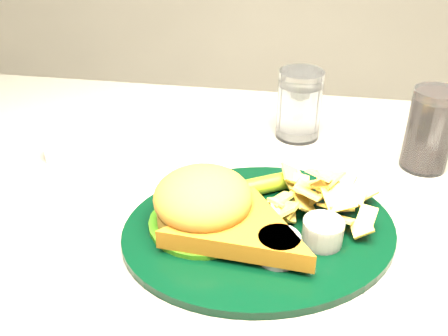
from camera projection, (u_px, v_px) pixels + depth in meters
The scene contains 4 objects.
dinner_plate at pixel (260, 208), 0.58m from camera, with size 0.33×0.27×0.07m, color black, non-canonical shape.
water_glass at pixel (299, 105), 0.79m from camera, with size 0.07×0.07×0.11m, color white.
cola_glass at pixel (430, 130), 0.70m from camera, with size 0.06×0.06×0.12m, color black.
ramekin at pixel (60, 149), 0.74m from camera, with size 0.05×0.05×0.03m, color white.
Camera 1 is at (0.06, -0.52, 1.12)m, focal length 40.00 mm.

